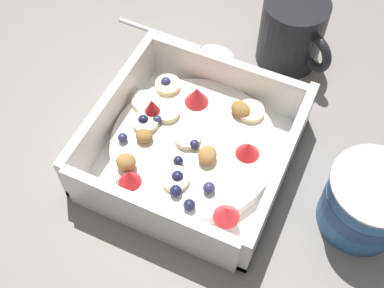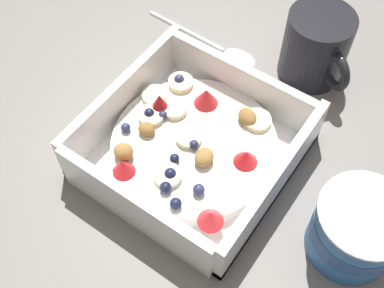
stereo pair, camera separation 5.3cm
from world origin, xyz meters
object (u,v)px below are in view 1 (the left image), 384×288
fruit_bowl (191,148)px  coffee_mug (293,33)px  spoon (199,46)px  yogurt_cup (368,198)px

fruit_bowl → coffee_mug: 0.20m
coffee_mug → spoon: bearing=-74.7°
yogurt_cup → coffee_mug: bearing=-142.8°
fruit_bowl → yogurt_cup: yogurt_cup is taller
yogurt_cup → coffee_mug: size_ratio=0.88×
fruit_bowl → spoon: bearing=-158.7°
spoon → coffee_mug: size_ratio=1.71×
yogurt_cup → spoon: bearing=-121.3°
spoon → fruit_bowl: bearing=21.3°
fruit_bowl → spoon: 0.18m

